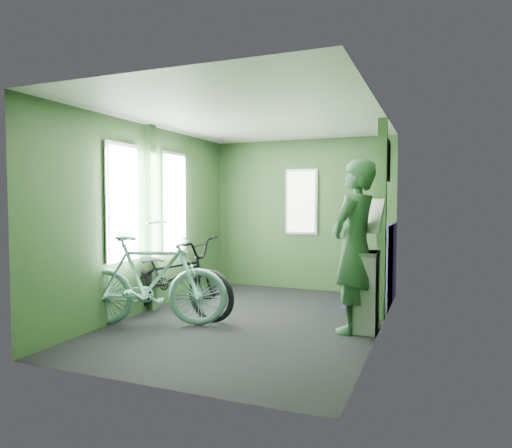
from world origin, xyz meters
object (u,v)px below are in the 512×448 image
Objects in this scene: bench_seat at (373,279)px; bicycle_black at (170,316)px; passenger at (355,246)px; bicycle_mint at (151,326)px; waste_box at (365,292)px.

bicycle_black is at bearing -141.87° from bench_seat.
bicycle_black is 2.33m from passenger.
bicycle_black is 1.00× the size of passenger.
passenger is 1.58m from bench_seat.
bicycle_mint is at bearing -52.88° from passenger.
passenger is (2.14, 0.17, 0.90)m from bicycle_black.
passenger reaches higher than bicycle_mint.
passenger is 0.49m from waste_box.
bicycle_black is at bearing -14.53° from bicycle_mint.
bicycle_mint is at bearing -165.58° from bicycle_black.
waste_box is 1.43m from bench_seat.
bicycle_mint is 2.97m from bench_seat.
bicycle_black is at bearing -65.43° from passenger.
bench_seat reaches higher than waste_box.
bench_seat is at bearing 94.48° from waste_box.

